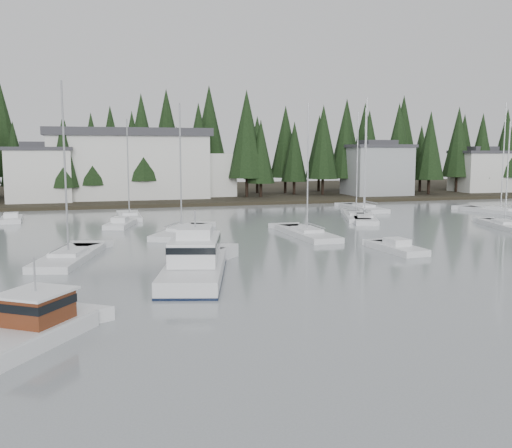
{
  "coord_description": "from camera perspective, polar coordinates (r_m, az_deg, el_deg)",
  "views": [
    {
      "loc": [
        -9.83,
        -10.32,
        7.86
      ],
      "look_at": [
        1.38,
        30.12,
        2.5
      ],
      "focal_mm": 40.0,
      "sensor_mm": 36.0,
      "label": 1
    }
  ],
  "objects": [
    {
      "name": "cabin_cruiser_center",
      "position": [
        36.09,
        -6.11,
        -4.16
      ],
      "size": [
        6.25,
        11.81,
        4.85
      ],
      "rotation": [
        0.0,
        0.0,
        1.31
      ],
      "color": "silver",
      "rests_on": "ground"
    },
    {
      "name": "sailboat_4",
      "position": [
        78.29,
        10.71,
        1.45
      ],
      "size": [
        2.78,
        9.71,
        14.2
      ],
      "rotation": [
        0.0,
        0.0,
        1.57
      ],
      "color": "silver",
      "rests_on": "ground"
    },
    {
      "name": "harbor_inn",
      "position": [
        92.94,
        -11.31,
        5.85
      ],
      "size": [
        29.5,
        11.5,
        10.9
      ],
      "color": "silver",
      "rests_on": "ground"
    },
    {
      "name": "house_east_b",
      "position": [
        113.01,
        21.49,
        5.02
      ],
      "size": [
        9.54,
        7.42,
        8.25
      ],
      "color": "silver",
      "rests_on": "ground"
    },
    {
      "name": "sailboat_10",
      "position": [
        66.08,
        10.78,
        0.4
      ],
      "size": [
        5.57,
        9.26,
        14.33
      ],
      "rotation": [
        0.0,
        0.0,
        1.19
      ],
      "color": "silver",
      "rests_on": "ground"
    },
    {
      "name": "sailboat_8",
      "position": [
        54.73,
        -7.44,
        -0.97
      ],
      "size": [
        7.14,
        9.98,
        12.86
      ],
      "rotation": [
        0.0,
        0.0,
        1.06
      ],
      "color": "silver",
      "rests_on": "ground"
    },
    {
      "name": "far_shore_land",
      "position": [
        108.06,
        -10.25,
        2.99
      ],
      "size": [
        240.0,
        54.0,
        1.0
      ],
      "primitive_type": "cube",
      "color": "black",
      "rests_on": "ground"
    },
    {
      "name": "runabout_3",
      "position": [
        69.74,
        -23.27,
        0.32
      ],
      "size": [
        2.58,
        5.21,
        1.42
      ],
      "rotation": [
        0.0,
        0.0,
        1.65
      ],
      "color": "silver",
      "rests_on": "ground"
    },
    {
      "name": "runabout_4",
      "position": [
        61.41,
        -13.44,
        -0.15
      ],
      "size": [
        3.7,
        5.9,
        1.42
      ],
      "rotation": [
        0.0,
        0.0,
        1.28
      ],
      "color": "silver",
      "rests_on": "ground"
    },
    {
      "name": "runabout_1",
      "position": [
        46.51,
        13.89,
        -2.5
      ],
      "size": [
        2.68,
        5.94,
        1.42
      ],
      "rotation": [
        0.0,
        0.0,
        1.65
      ],
      "color": "silver",
      "rests_on": "ground"
    },
    {
      "name": "conifer_treeline",
      "position": [
        97.14,
        -9.64,
        2.54
      ],
      "size": [
        200.0,
        22.0,
        20.0
      ],
      "primitive_type": null,
      "color": "black",
      "rests_on": "ground"
    },
    {
      "name": "house_east_a",
      "position": [
        99.55,
        11.98,
        5.42
      ],
      "size": [
        10.6,
        8.48,
        9.25
      ],
      "color": "#999EA0",
      "rests_on": "ground"
    },
    {
      "name": "sailboat_2",
      "position": [
        68.81,
        -12.54,
        0.61
      ],
      "size": [
        2.49,
        8.01,
        12.12
      ],
      "rotation": [
        0.0,
        0.0,
        1.57
      ],
      "color": "silver",
      "rests_on": "ground"
    },
    {
      "name": "lobster_boat_brown",
      "position": [
        25.2,
        -22.98,
        -10.4
      ],
      "size": [
        6.78,
        8.22,
        4.0
      ],
      "rotation": [
        0.0,
        0.0,
        0.98
      ],
      "color": "silver",
      "rests_on": "ground"
    },
    {
      "name": "sailboat_0",
      "position": [
        79.21,
        23.25,
        1.05
      ],
      "size": [
        4.96,
        11.22,
        14.46
      ],
      "rotation": [
        0.0,
        0.0,
        1.79
      ],
      "color": "silver",
      "rests_on": "ground"
    },
    {
      "name": "sailboat_12",
      "position": [
        68.17,
        9.97,
        0.61
      ],
      "size": [
        5.73,
        10.26,
        12.98
      ],
      "rotation": [
        0.0,
        0.0,
        1.22
      ],
      "color": "silver",
      "rests_on": "ground"
    },
    {
      "name": "sailboat_9",
      "position": [
        64.44,
        23.6,
        -0.28
      ],
      "size": [
        4.35,
        8.85,
        11.44
      ],
      "rotation": [
        0.0,
        0.0,
        1.33
      ],
      "color": "silver",
      "rests_on": "ground"
    },
    {
      "name": "sailboat_3",
      "position": [
        53.49,
        5.13,
        -1.13
      ],
      "size": [
        3.1,
        10.17,
        12.73
      ],
      "rotation": [
        0.0,
        0.0,
        1.6
      ],
      "color": "silver",
      "rests_on": "ground"
    },
    {
      "name": "sailboat_6",
      "position": [
        43.58,
        -18.21,
        -3.39
      ],
      "size": [
        5.24,
        10.1,
        13.34
      ],
      "rotation": [
        0.0,
        0.0,
        1.31
      ],
      "color": "silver",
      "rests_on": "ground"
    },
    {
      "name": "house_west",
      "position": [
        89.75,
        -20.78,
        4.76
      ],
      "size": [
        9.54,
        7.42,
        8.75
      ],
      "color": "silver",
      "rests_on": "ground"
    }
  ]
}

